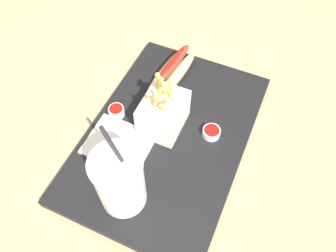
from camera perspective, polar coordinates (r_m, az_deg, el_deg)
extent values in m
cube|color=tan|center=(0.76, 0.00, -2.51)|extent=(2.40, 2.40, 0.02)
cube|color=black|center=(0.75, 0.00, -1.71)|extent=(0.50, 0.34, 0.02)
cylinder|color=white|center=(0.61, -8.18, -9.61)|extent=(0.09, 0.09, 0.14)
cylinder|color=white|center=(0.55, -9.09, -6.46)|extent=(0.09, 0.09, 0.01)
cylinder|color=#262633|center=(0.51, -9.48, -3.37)|extent=(0.01, 0.03, 0.10)
cube|color=white|center=(0.72, -0.80, 2.14)|extent=(0.10, 0.09, 0.08)
cube|color=#E5C660|center=(0.67, -3.34, 5.03)|extent=(0.03, 0.03, 0.07)
cube|color=#E5C660|center=(0.66, -1.96, 4.31)|extent=(0.01, 0.03, 0.08)
cube|color=#E5C660|center=(0.71, -2.05, 6.60)|extent=(0.02, 0.03, 0.05)
cube|color=#E5C660|center=(0.68, -0.63, 6.40)|extent=(0.03, 0.02, 0.09)
cube|color=#E5C660|center=(0.69, 0.64, 5.03)|extent=(0.03, 0.03, 0.07)
cube|color=#E5C660|center=(0.66, -1.24, 3.68)|extent=(0.03, 0.04, 0.08)
cube|color=#E5C660|center=(0.67, -0.54, 2.68)|extent=(0.02, 0.01, 0.06)
cube|color=#E5C660|center=(0.69, -1.37, 6.69)|extent=(0.01, 0.02, 0.07)
ellipsoid|color=#E5C689|center=(0.82, 1.55, 8.75)|extent=(0.18, 0.05, 0.03)
ellipsoid|color=#E5C689|center=(0.83, -0.17, 9.48)|extent=(0.18, 0.05, 0.03)
ellipsoid|color=brown|center=(0.81, 0.70, 10.40)|extent=(0.16, 0.04, 0.02)
ellipsoid|color=red|center=(0.80, 0.71, 11.05)|extent=(0.12, 0.03, 0.01)
cylinder|color=white|center=(0.77, -8.79, 2.54)|extent=(0.04, 0.04, 0.02)
cylinder|color=#B2140F|center=(0.76, -8.88, 2.94)|extent=(0.03, 0.03, 0.01)
cylinder|color=white|center=(0.73, 7.47, -1.10)|extent=(0.04, 0.04, 0.02)
cylinder|color=#B2140F|center=(0.73, 7.53, -0.82)|extent=(0.03, 0.03, 0.01)
cube|color=white|center=(0.73, -8.45, -2.99)|extent=(0.11, 0.14, 0.01)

